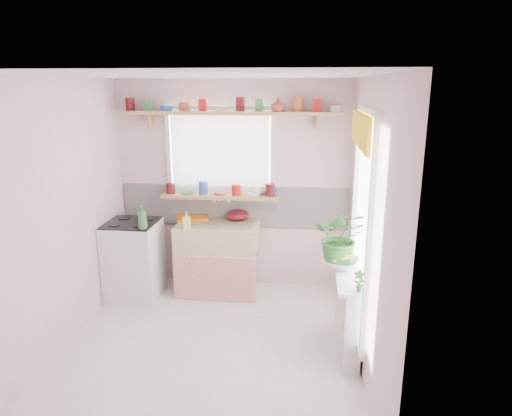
# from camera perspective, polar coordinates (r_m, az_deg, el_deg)

# --- Properties ---
(room) EXTENTS (3.20, 3.20, 3.20)m
(room) POSITION_cam_1_polar(r_m,az_deg,el_deg) (4.71, 3.70, 2.15)
(room) COLOR white
(room) RESTS_ON ground
(sink_unit) EXTENTS (0.95, 0.65, 1.11)m
(sink_unit) POSITION_cam_1_polar(r_m,az_deg,el_deg) (5.50, -4.75, -6.19)
(sink_unit) COLOR white
(sink_unit) RESTS_ON ground
(cooker) EXTENTS (0.58, 0.58, 0.93)m
(cooker) POSITION_cam_1_polar(r_m,az_deg,el_deg) (5.53, -15.01, -6.23)
(cooker) COLOR white
(cooker) RESTS_ON ground
(radiator_ledge) EXTENTS (0.22, 0.95, 0.78)m
(radiator_ledge) POSITION_cam_1_polar(r_m,az_deg,el_deg) (4.44, 11.48, -12.37)
(radiator_ledge) COLOR white
(radiator_ledge) RESTS_ON ground
(windowsill) EXTENTS (1.40, 0.22, 0.04)m
(windowsill) POSITION_cam_1_polar(r_m,az_deg,el_deg) (5.46, -4.54, 1.46)
(windowsill) COLOR tan
(windowsill) RESTS_ON room
(pine_shelf) EXTENTS (2.52, 0.24, 0.04)m
(pine_shelf) POSITION_cam_1_polar(r_m,az_deg,el_deg) (5.28, -3.15, 11.78)
(pine_shelf) COLOR tan
(pine_shelf) RESTS_ON room
(shelf_crockery) EXTENTS (2.47, 0.11, 0.12)m
(shelf_crockery) POSITION_cam_1_polar(r_m,az_deg,el_deg) (5.29, -3.63, 12.58)
(shelf_crockery) COLOR #590F14
(shelf_crockery) RESTS_ON pine_shelf
(sill_crockery) EXTENTS (1.35, 0.11, 0.12)m
(sill_crockery) POSITION_cam_1_polar(r_m,az_deg,el_deg) (5.45, -4.73, 2.23)
(sill_crockery) COLOR #590F14
(sill_crockery) RESTS_ON windowsill
(dish_tray) EXTENTS (0.44, 0.37, 0.04)m
(dish_tray) POSITION_cam_1_polar(r_m,az_deg,el_deg) (5.60, -7.95, -1.19)
(dish_tray) COLOR #D16612
(dish_tray) RESTS_ON sink_unit
(colander) EXTENTS (0.31, 0.31, 0.12)m
(colander) POSITION_cam_1_polar(r_m,az_deg,el_deg) (5.51, -2.37, -0.85)
(colander) COLOR #560E17
(colander) RESTS_ON sink_unit
(jade_plant) EXTENTS (0.54, 0.49, 0.55)m
(jade_plant) POSITION_cam_1_polar(r_m,az_deg,el_deg) (4.35, 10.57, -3.59)
(jade_plant) COLOR #31692A
(jade_plant) RESTS_ON radiator_ledge
(fruit_bowl) EXTENTS (0.43, 0.43, 0.08)m
(fruit_bowl) POSITION_cam_1_polar(r_m,az_deg,el_deg) (4.37, 10.48, -6.77)
(fruit_bowl) COLOR white
(fruit_bowl) RESTS_ON radiator_ledge
(herb_pot) EXTENTS (0.10, 0.07, 0.19)m
(herb_pot) POSITION_cam_1_polar(r_m,az_deg,el_deg) (3.88, 12.80, -8.89)
(herb_pot) COLOR #275B24
(herb_pot) RESTS_ON radiator_ledge
(soap_bottle_sink) EXTENTS (0.11, 0.11, 0.19)m
(soap_bottle_sink) POSITION_cam_1_polar(r_m,az_deg,el_deg) (5.23, -8.69, -1.52)
(soap_bottle_sink) COLOR #EFEF6A
(soap_bottle_sink) RESTS_ON sink_unit
(sill_cup) EXTENTS (0.18, 0.18, 0.11)m
(sill_cup) POSITION_cam_1_polar(r_m,az_deg,el_deg) (5.44, 0.17, 2.25)
(sill_cup) COLOR white
(sill_cup) RESTS_ON windowsill
(sill_bowl) EXTENTS (0.22, 0.22, 0.05)m
(sill_bowl) POSITION_cam_1_polar(r_m,az_deg,el_deg) (5.43, 1.81, 1.92)
(sill_bowl) COLOR teal
(sill_bowl) RESTS_ON windowsill
(shelf_vase) EXTENTS (0.17, 0.17, 0.16)m
(shelf_vase) POSITION_cam_1_polar(r_m,az_deg,el_deg) (5.16, 2.76, 12.81)
(shelf_vase) COLOR #A43D32
(shelf_vase) RESTS_ON pine_shelf
(cooker_bottle) EXTENTS (0.13, 0.13, 0.26)m
(cooker_bottle) POSITION_cam_1_polar(r_m,az_deg,el_deg) (5.08, -14.03, -1.10)
(cooker_bottle) COLOR #3A7540
(cooker_bottle) RESTS_ON cooker
(fruit) EXTENTS (0.20, 0.14, 0.10)m
(fruit) POSITION_cam_1_polar(r_m,az_deg,el_deg) (4.35, 10.60, -5.97)
(fruit) COLOR orange
(fruit) RESTS_ON fruit_bowl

